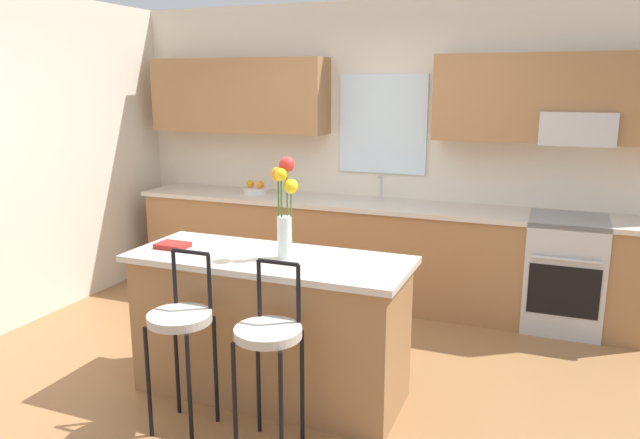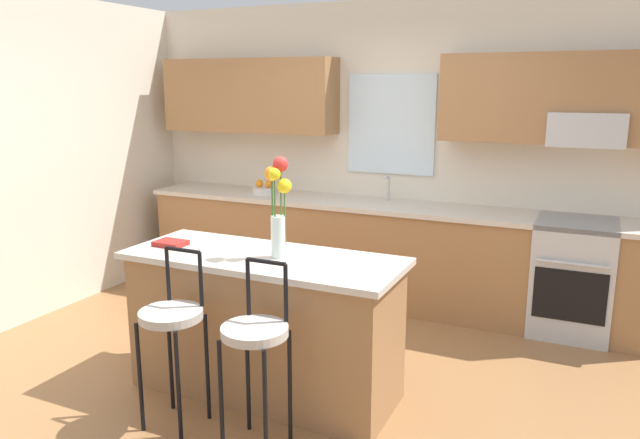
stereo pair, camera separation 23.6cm
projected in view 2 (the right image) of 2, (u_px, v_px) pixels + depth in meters
The scene contains 12 objects.
ground_plane at pixel (292, 380), 4.08m from camera, with size 14.00×14.00×0.00m, color olive.
wall_left at pixel (39, 158), 5.10m from camera, with size 0.12×4.60×2.70m, color beige.
back_wall_assembly at pixel (394, 134), 5.49m from camera, with size 5.60×0.50×2.70m.
counter_run at pixel (378, 252), 5.48m from camera, with size 4.56×0.64×0.92m.
sink_faucet at pixel (388, 186), 5.46m from camera, with size 0.02×0.13×0.23m.
oven_range at pixel (572, 277), 4.78m from camera, with size 0.60×0.64×0.92m.
kitchen_island at pixel (264, 324), 3.84m from camera, with size 1.76×0.69×0.92m.
bar_stool_near at pixel (172, 323), 3.42m from camera, with size 0.36×0.36×1.04m.
bar_stool_middle at pixel (256, 339), 3.19m from camera, with size 0.36×0.36×1.04m.
flower_vase at pixel (278, 203), 3.62m from camera, with size 0.16×0.14×0.62m.
cookbook at pixel (171, 243), 3.96m from camera, with size 0.20×0.15×0.03m, color maroon.
fruit_bowl_oranges at pixel (264, 189), 5.85m from camera, with size 0.24×0.24×0.13m.
Camera 2 is at (1.75, -3.31, 1.96)m, focal length 33.81 mm.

